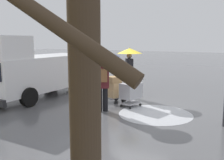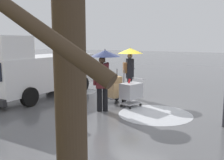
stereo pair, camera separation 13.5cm
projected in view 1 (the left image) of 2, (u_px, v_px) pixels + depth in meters
name	position (u px, v px, depth m)	size (l,w,h in m)	color
ground_plane	(132.00, 104.00, 9.91)	(90.00, 90.00, 0.00)	#5B5B5E
slush_patch_near_cluster	(80.00, 92.00, 12.26)	(1.33, 1.33, 0.01)	silver
slush_patch_mid_street	(155.00, 114.00, 8.63)	(2.45, 2.45, 0.01)	silver
cargo_van_parked_right	(36.00, 70.00, 11.06)	(2.31, 5.39, 2.60)	white
shopping_cart_vendor	(131.00, 91.00, 9.52)	(0.74, 0.93, 1.04)	#B2B2B7
hand_dolly_boxes	(114.00, 88.00, 10.11)	(0.75, 0.85, 1.32)	#515156
pedestrian_pink_side	(104.00, 66.00, 8.76)	(1.04, 1.04, 2.15)	black
pedestrian_black_side	(129.00, 61.00, 10.89)	(1.04, 1.04, 2.15)	black
bare_tree_near	(83.00, 102.00, 1.90)	(1.39, 1.27, 4.42)	#423323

